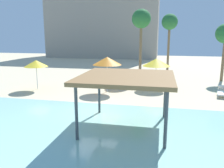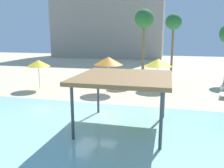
# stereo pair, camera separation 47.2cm
# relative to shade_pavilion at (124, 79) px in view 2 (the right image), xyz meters

# --- Properties ---
(ground_plane) EXTENTS (80.00, 80.00, 0.00)m
(ground_plane) POSITION_rel_shade_pavilion_xyz_m (-2.26, 2.11, -2.48)
(ground_plane) COLOR beige
(lagoon_water) EXTENTS (44.00, 13.50, 0.04)m
(lagoon_water) POSITION_rel_shade_pavilion_xyz_m (-2.26, -3.14, -2.46)
(lagoon_water) COLOR #99D1C6
(lagoon_water) RESTS_ON ground
(shade_pavilion) EXTENTS (4.43, 4.43, 2.64)m
(shade_pavilion) POSITION_rel_shade_pavilion_xyz_m (0.00, 0.00, 0.00)
(shade_pavilion) COLOR #42474C
(shade_pavilion) RESTS_ON ground
(beach_umbrella_orange_1) EXTENTS (2.30, 2.30, 2.82)m
(beach_umbrella_orange_1) POSITION_rel_shade_pavilion_xyz_m (-2.61, 7.09, 0.03)
(beach_umbrella_orange_1) COLOR silver
(beach_umbrella_orange_1) RESTS_ON ground
(beach_umbrella_yellow_2) EXTENTS (2.32, 2.32, 2.58)m
(beach_umbrella_yellow_2) POSITION_rel_shade_pavilion_xyz_m (1.17, 9.08, -0.22)
(beach_umbrella_yellow_2) COLOR silver
(beach_umbrella_yellow_2) RESTS_ON ground
(beach_umbrella_yellow_5) EXTENTS (1.95, 1.95, 2.47)m
(beach_umbrella_yellow_5) POSITION_rel_shade_pavilion_xyz_m (-8.59, 6.70, -0.29)
(beach_umbrella_yellow_5) COLOR silver
(beach_umbrella_yellow_5) RESTS_ON ground
(lounge_chair_2) EXTENTS (1.00, 1.98, 0.74)m
(lounge_chair_2) POSITION_rel_shade_pavilion_xyz_m (6.17, 7.67, -2.15)
(lounge_chair_2) COLOR white
(lounge_chair_2) RESTS_ON ground
(palm_tree_1) EXTENTS (1.90, 1.90, 7.00)m
(palm_tree_1) POSITION_rel_shade_pavilion_xyz_m (2.35, 18.81, 3.37)
(palm_tree_1) COLOR brown
(palm_tree_1) RESTS_ON ground
(palm_tree_2) EXTENTS (1.90, 1.90, 7.05)m
(palm_tree_2) POSITION_rel_shade_pavilion_xyz_m (-0.56, 13.30, 3.42)
(palm_tree_2) COLOR brown
(palm_tree_2) RESTS_ON ground
(hotel_block_0) EXTENTS (22.04, 11.18, 15.80)m
(hotel_block_0) POSITION_rel_shade_pavilion_xyz_m (-10.36, 38.15, 5.42)
(hotel_block_0) COLOR #9E9384
(hotel_block_0) RESTS_ON ground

